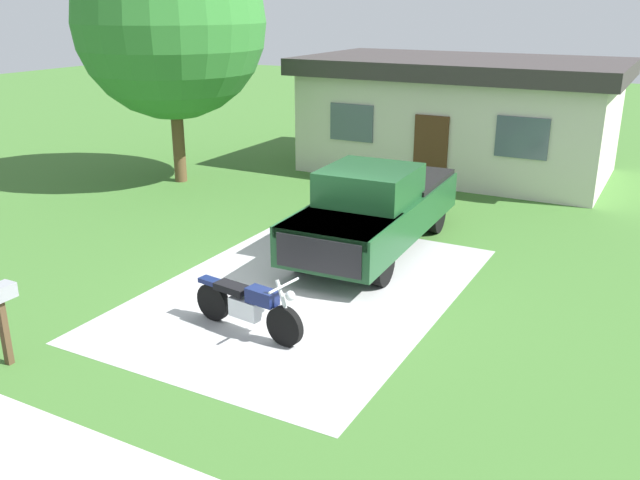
{
  "coord_description": "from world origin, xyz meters",
  "views": [
    {
      "loc": [
        5.77,
        -10.13,
        5.12
      ],
      "look_at": [
        0.09,
        0.4,
        0.9
      ],
      "focal_mm": 38.0,
      "sensor_mm": 36.0,
      "label": 1
    }
  ],
  "objects": [
    {
      "name": "ground_plane",
      "position": [
        0.0,
        0.0,
        0.0
      ],
      "size": [
        80.0,
        80.0,
        0.0
      ],
      "primitive_type": "plane",
      "color": "#3C6B2C"
    },
    {
      "name": "driveway_pad",
      "position": [
        0.0,
        0.0,
        0.0
      ],
      "size": [
        5.19,
        7.57,
        0.01
      ],
      "primitive_type": "cube",
      "color": "#A9A9A9",
      "rests_on": "ground"
    },
    {
      "name": "sidewalk_strip",
      "position": [
        0.0,
        -6.0,
        0.0
      ],
      "size": [
        36.0,
        1.8,
        0.01
      ],
      "primitive_type": "cube",
      "color": "#B2B2AD",
      "rests_on": "ground"
    },
    {
      "name": "motorcycle",
      "position": [
        0.01,
        -1.91,
        0.47
      ],
      "size": [
        2.21,
        0.7,
        1.09
      ],
      "color": "black",
      "rests_on": "ground"
    },
    {
      "name": "pickup_truck",
      "position": [
        0.22,
        2.74,
        0.95
      ],
      "size": [
        2.22,
        5.7,
        1.9
      ],
      "color": "black",
      "rests_on": "ground"
    },
    {
      "name": "mailbox",
      "position": [
        -2.57,
        -4.47,
        0.98
      ],
      "size": [
        0.26,
        0.48,
        1.26
      ],
      "color": "#4C3823",
      "rests_on": "ground"
    },
    {
      "name": "shade_tree",
      "position": [
        -7.37,
        5.38,
        4.56
      ],
      "size": [
        5.38,
        5.38,
        7.26
      ],
      "color": "brown",
      "rests_on": "ground"
    },
    {
      "name": "neighbor_house",
      "position": [
        -0.5,
        10.69,
        1.79
      ],
      "size": [
        9.6,
        5.6,
        3.5
      ],
      "color": "beige",
      "rests_on": "ground"
    }
  ]
}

